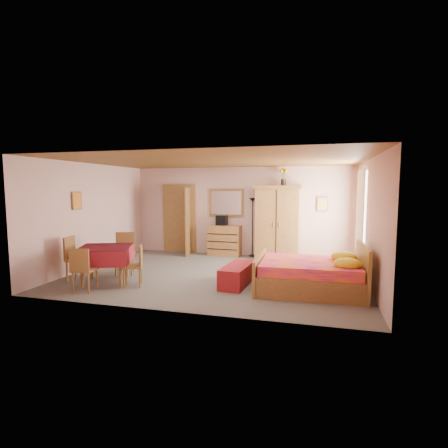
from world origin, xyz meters
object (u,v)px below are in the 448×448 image
(chest_of_drawers, at_px, (225,240))
(floor_lamp, at_px, (252,227))
(bench, at_px, (238,275))
(chair_west, at_px, (79,259))
(wardrobe, at_px, (277,222))
(stereo, at_px, (222,220))
(dining_table, at_px, (106,265))
(chair_east, at_px, (133,266))
(chair_north, at_px, (125,254))
(bed, at_px, (310,266))
(sunflower_vase, at_px, (283,177))
(wall_mirror, at_px, (226,203))
(chair_south, at_px, (85,269))

(chest_of_drawers, relative_size, floor_lamp, 0.55)
(bench, relative_size, chair_west, 1.30)
(wardrobe, bearing_deg, stereo, 175.17)
(dining_table, bearing_deg, stereo, 66.30)
(chair_east, bearing_deg, stereo, -36.58)
(chest_of_drawers, bearing_deg, chair_north, -118.49)
(bed, bearing_deg, floor_lamp, 117.80)
(dining_table, bearing_deg, bench, 11.71)
(chair_east, bearing_deg, sunflower_vase, -59.55)
(wall_mirror, bearing_deg, dining_table, -114.63)
(floor_lamp, distance_m, bed, 3.52)
(wardrobe, height_order, sunflower_vase, sunflower_vase)
(chair_west, bearing_deg, chair_north, 128.89)
(sunflower_vase, bearing_deg, wall_mirror, 173.09)
(wardrobe, height_order, dining_table, wardrobe)
(wall_mirror, xyz_separation_m, chair_east, (-1.00, -3.80, -1.13))
(chest_of_drawers, distance_m, bench, 3.15)
(dining_table, xyz_separation_m, chair_west, (-0.65, -0.01, 0.10))
(bench, height_order, chair_east, chair_east)
(stereo, bearing_deg, bed, -49.32)
(bench, height_order, chair_north, chair_north)
(wall_mirror, distance_m, stereo, 0.54)
(bench, bearing_deg, wall_mirror, 108.55)
(floor_lamp, xyz_separation_m, chair_south, (-2.52, -4.25, -0.42))
(floor_lamp, xyz_separation_m, chair_west, (-3.14, -3.61, -0.37))
(wardrobe, relative_size, dining_table, 1.97)
(chest_of_drawers, xyz_separation_m, wardrobe, (1.56, -0.09, 0.58))
(floor_lamp, xyz_separation_m, bench, (0.25, -3.04, -0.65))
(chair_west, relative_size, chair_east, 1.15)
(sunflower_vase, bearing_deg, floor_lamp, 174.80)
(bench, bearing_deg, chest_of_drawers, 109.77)
(wardrobe, relative_size, chair_east, 2.47)
(wardrobe, bearing_deg, chest_of_drawers, 176.74)
(chair_east, bearing_deg, chair_south, 106.04)
(wardrobe, height_order, chair_west, wardrobe)
(chest_of_drawers, relative_size, wall_mirror, 0.89)
(floor_lamp, distance_m, dining_table, 4.41)
(dining_table, bearing_deg, sunflower_vase, 46.38)
(floor_lamp, distance_m, chair_south, 4.96)
(sunflower_vase, distance_m, chair_south, 5.70)
(stereo, relative_size, bed, 0.15)
(chair_south, xyz_separation_m, chair_north, (0.04, 1.39, 0.05))
(chair_east, bearing_deg, floor_lamp, -49.01)
(stereo, height_order, chair_west, stereo)
(sunflower_vase, relative_size, bed, 0.24)
(sunflower_vase, height_order, dining_table, sunflower_vase)
(wall_mirror, bearing_deg, chair_east, -105.23)
(floor_lamp, bearing_deg, bed, -61.14)
(wardrobe, height_order, bed, wardrobe)
(stereo, relative_size, chair_south, 0.36)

